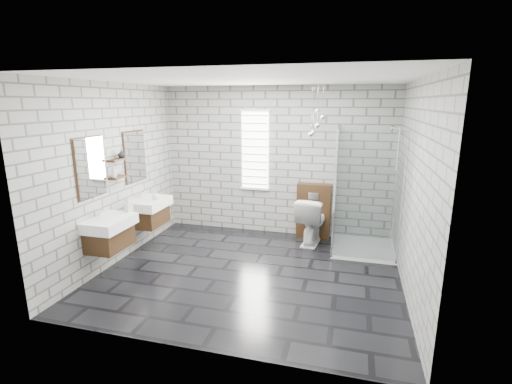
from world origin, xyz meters
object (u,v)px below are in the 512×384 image
at_px(cistern_panel, 314,211).
at_px(shower_enclosure, 359,223).
at_px(vanity_right, 148,204).
at_px(vanity_left, 107,224).
at_px(toilet, 312,220).

xyz_separation_m(cistern_panel, shower_enclosure, (0.78, -0.52, 0.00)).
height_order(vanity_right, cistern_panel, vanity_right).
relative_size(vanity_right, cistern_panel, 1.57).
height_order(cistern_panel, shower_enclosure, shower_enclosure).
bearing_deg(shower_enclosure, vanity_left, -152.96).
bearing_deg(toilet, shower_enclosure, 168.06).
relative_size(vanity_left, shower_enclosure, 0.77).
height_order(vanity_left, vanity_right, same).
bearing_deg(shower_enclosure, vanity_right, -168.91).
bearing_deg(vanity_right, shower_enclosure, 11.09).
distance_m(vanity_right, shower_enclosure, 3.48).
relative_size(cistern_panel, shower_enclosure, 0.49).
xyz_separation_m(cistern_panel, toilet, (0.00, -0.25, -0.09)).
relative_size(vanity_left, toilet, 1.92).
bearing_deg(vanity_right, toilet, 19.52).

